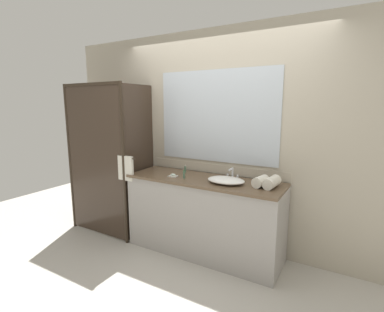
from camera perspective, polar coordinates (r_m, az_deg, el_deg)
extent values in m
plane|color=#B7B2A8|center=(3.55, 2.22, -18.83)|extent=(8.00, 8.00, 0.00)
cube|color=#B2A893|center=(3.44, 5.06, 3.12)|extent=(4.40, 0.05, 2.60)
cube|color=#B2A893|center=(3.47, 4.77, -2.59)|extent=(1.80, 0.01, 0.11)
cube|color=silver|center=(3.39, 4.91, 7.95)|extent=(1.52, 0.01, 1.08)
cube|color=#9E9993|center=(3.37, 2.35, -12.27)|extent=(1.80, 0.56, 0.87)
cube|color=brown|center=(3.21, 2.33, -4.89)|extent=(1.80, 0.58, 0.03)
cylinder|color=#2D2319|center=(4.26, -23.43, -0.40)|extent=(0.04, 0.04, 2.00)
cylinder|color=#2D2319|center=(3.52, -13.62, -1.92)|extent=(0.04, 0.04, 2.00)
cube|color=#2D2319|center=(3.81, -19.87, 13.50)|extent=(1.00, 0.04, 0.04)
cube|color=#382B21|center=(3.87, -19.00, -1.09)|extent=(0.96, 0.01, 1.96)
cube|color=#382B21|center=(3.72, -10.61, -1.14)|extent=(0.01, 0.57, 1.96)
cylinder|color=#2D2319|center=(3.49, -13.34, -0.31)|extent=(0.32, 0.02, 0.02)
cube|color=silver|center=(3.52, -13.25, -2.40)|extent=(0.22, 0.04, 0.30)
ellipsoid|color=white|center=(3.05, 6.88, -4.88)|extent=(0.41, 0.29, 0.06)
cube|color=silver|center=(3.22, 8.17, -4.52)|extent=(0.17, 0.04, 0.02)
cylinder|color=silver|center=(3.20, 8.20, -3.43)|extent=(0.02, 0.02, 0.11)
cylinder|color=silver|center=(3.14, 7.87, -2.67)|extent=(0.02, 0.10, 0.02)
cylinder|color=silver|center=(3.23, 7.19, -3.90)|extent=(0.02, 0.02, 0.04)
cylinder|color=silver|center=(3.19, 9.18, -4.14)|extent=(0.02, 0.02, 0.04)
cube|color=silver|center=(3.31, -3.85, -4.09)|extent=(0.10, 0.07, 0.01)
ellipsoid|color=silver|center=(3.30, -3.86, -3.79)|extent=(0.07, 0.04, 0.02)
cylinder|color=#4C7056|center=(3.22, -1.62, -3.81)|extent=(0.02, 0.02, 0.08)
cylinder|color=#2D6638|center=(3.21, -1.63, -2.99)|extent=(0.02, 0.02, 0.01)
cylinder|color=#4C7056|center=(3.50, -1.38, -2.68)|extent=(0.02, 0.02, 0.08)
cylinder|color=#B7B2A8|center=(3.49, -1.38, -1.94)|extent=(0.02, 0.02, 0.01)
cylinder|color=silver|center=(2.97, 15.84, -5.13)|extent=(0.14, 0.26, 0.11)
cylinder|color=silver|center=(2.98, 13.68, -5.01)|extent=(0.15, 0.21, 0.11)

